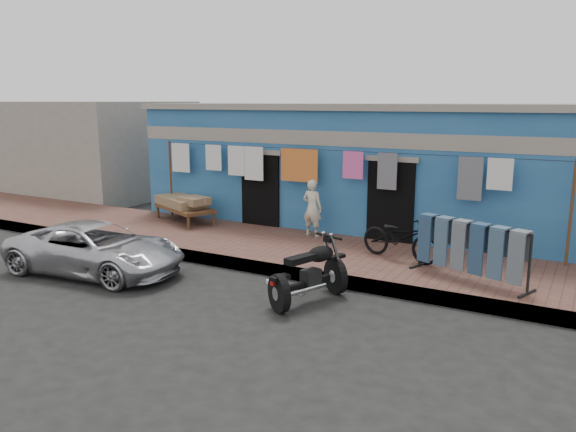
% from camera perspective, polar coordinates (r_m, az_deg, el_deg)
% --- Properties ---
extents(ground, '(80.00, 80.00, 0.00)m').
position_cam_1_polar(ground, '(9.99, -5.67, -8.51)').
color(ground, black).
rests_on(ground, ground).
extents(sidewalk, '(28.00, 3.00, 0.25)m').
position_cam_1_polar(sidewalk, '(12.41, 2.26, -3.83)').
color(sidewalk, brown).
rests_on(sidewalk, ground).
extents(curb, '(28.00, 0.10, 0.25)m').
position_cam_1_polar(curb, '(11.18, -1.13, -5.56)').
color(curb, gray).
rests_on(curb, ground).
extents(building, '(12.20, 5.20, 3.36)m').
position_cam_1_polar(building, '(15.72, 8.95, 5.12)').
color(building, '#255990').
rests_on(building, ground).
extents(neighbor_left, '(6.00, 5.00, 3.40)m').
position_cam_1_polar(neighbor_left, '(22.07, -19.05, 6.51)').
color(neighbor_left, '#9E9384').
rests_on(neighbor_left, ground).
extents(clothesline, '(10.06, 0.06, 2.10)m').
position_cam_1_polar(clothesline, '(13.46, 2.30, 4.75)').
color(clothesline, brown).
rests_on(clothesline, sidewalk).
extents(car, '(3.92, 2.11, 1.06)m').
position_cam_1_polar(car, '(11.94, -18.96, -3.07)').
color(car, silver).
rests_on(car, ground).
extents(seated_person, '(0.51, 0.35, 1.36)m').
position_cam_1_polar(seated_person, '(13.34, 2.48, 0.83)').
color(seated_person, beige).
rests_on(seated_person, sidewalk).
extents(bicycle, '(1.83, 1.00, 1.12)m').
position_cam_1_polar(bicycle, '(11.60, 11.37, -1.65)').
color(bicycle, black).
rests_on(bicycle, sidewalk).
extents(motorcycle, '(1.62, 2.09, 1.12)m').
position_cam_1_polar(motorcycle, '(9.68, 2.13, -5.63)').
color(motorcycle, black).
rests_on(motorcycle, ground).
extents(charpoy, '(2.75, 2.46, 0.69)m').
position_cam_1_polar(charpoy, '(15.24, -10.44, 0.71)').
color(charpoy, brown).
rests_on(charpoy, sidewalk).
extents(jeans_rack, '(2.60, 1.94, 1.10)m').
position_cam_1_polar(jeans_rack, '(10.60, 18.06, -3.31)').
color(jeans_rack, black).
rests_on(jeans_rack, sidewalk).
extents(litter_a, '(0.16, 0.12, 0.07)m').
position_cam_1_polar(litter_a, '(10.81, -0.96, -6.68)').
color(litter_a, silver).
rests_on(litter_a, ground).
extents(litter_b, '(0.18, 0.18, 0.07)m').
position_cam_1_polar(litter_b, '(10.80, -1.80, -6.69)').
color(litter_b, silver).
rests_on(litter_b, ground).
extents(litter_c, '(0.16, 0.19, 0.07)m').
position_cam_1_polar(litter_c, '(10.25, 1.21, -7.69)').
color(litter_c, silver).
rests_on(litter_c, ground).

